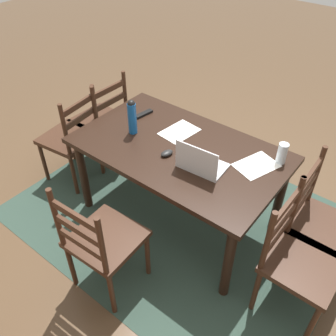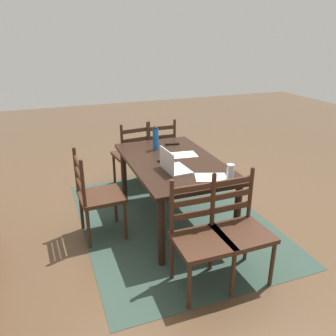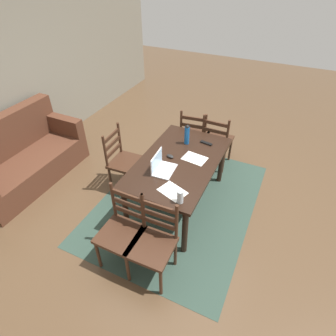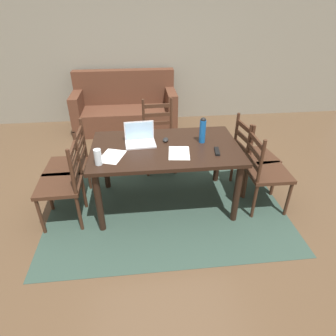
{
  "view_description": "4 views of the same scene",
  "coord_description": "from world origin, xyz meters",
  "px_view_note": "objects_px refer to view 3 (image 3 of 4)",
  "views": [
    {
      "loc": [
        -1.3,
        1.78,
        2.37
      ],
      "look_at": [
        0.04,
        0.09,
        0.58
      ],
      "focal_mm": 39.02,
      "sensor_mm": 36.0,
      "label": 1
    },
    {
      "loc": [
        -3.21,
        1.27,
        2.05
      ],
      "look_at": [
        -0.01,
        0.07,
        0.67
      ],
      "focal_mm": 36.58,
      "sensor_mm": 36.0,
      "label": 2
    },
    {
      "loc": [
        -2.61,
        -1.08,
        2.85
      ],
      "look_at": [
        -0.09,
        0.11,
        0.65
      ],
      "focal_mm": 29.74,
      "sensor_mm": 36.0,
      "label": 3
    },
    {
      "loc": [
        -0.26,
        -2.69,
        2.11
      ],
      "look_at": [
        0.03,
        0.0,
        0.47
      ],
      "focal_mm": 30.28,
      "sensor_mm": 36.0,
      "label": 4
    }
  ],
  "objects_px": {
    "couch": "(23,159)",
    "chair_left_far": "(122,231)",
    "chair_right_near": "(217,141)",
    "chair_right_far": "(195,136)",
    "drinking_glass": "(180,197)",
    "laptop": "(161,166)",
    "tv_remote": "(206,143)",
    "chair_far_head": "(124,161)",
    "water_bottle": "(187,134)",
    "dining_table": "(179,166)",
    "chair_left_near": "(153,243)",
    "computer_mouse": "(170,156)"
  },
  "relations": [
    {
      "from": "dining_table",
      "to": "computer_mouse",
      "type": "relative_size",
      "value": 15.79
    },
    {
      "from": "laptop",
      "to": "tv_remote",
      "type": "height_order",
      "value": "laptop"
    },
    {
      "from": "chair_right_far",
      "to": "chair_left_near",
      "type": "xyz_separation_m",
      "value": [
        -2.16,
        -0.37,
        0.0
      ]
    },
    {
      "from": "chair_left_far",
      "to": "tv_remote",
      "type": "distance_m",
      "value": 1.66
    },
    {
      "from": "chair_far_head",
      "to": "chair_right_far",
      "type": "relative_size",
      "value": 1.0
    },
    {
      "from": "couch",
      "to": "laptop",
      "type": "height_order",
      "value": "couch"
    },
    {
      "from": "water_bottle",
      "to": "computer_mouse",
      "type": "bearing_deg",
      "value": 170.34
    },
    {
      "from": "chair_left_far",
      "to": "tv_remote",
      "type": "height_order",
      "value": "chair_left_far"
    },
    {
      "from": "dining_table",
      "to": "tv_remote",
      "type": "bearing_deg",
      "value": -19.77
    },
    {
      "from": "dining_table",
      "to": "chair_right_far",
      "type": "relative_size",
      "value": 1.66
    },
    {
      "from": "chair_far_head",
      "to": "chair_left_near",
      "type": "bearing_deg",
      "value": -136.22
    },
    {
      "from": "chair_far_head",
      "to": "drinking_glass",
      "type": "height_order",
      "value": "chair_far_head"
    },
    {
      "from": "chair_left_far",
      "to": "drinking_glass",
      "type": "distance_m",
      "value": 0.73
    },
    {
      "from": "chair_right_far",
      "to": "tv_remote",
      "type": "bearing_deg",
      "value": -146.77
    },
    {
      "from": "laptop",
      "to": "drinking_glass",
      "type": "bearing_deg",
      "value": -133.64
    },
    {
      "from": "chair_right_near",
      "to": "couch",
      "type": "xyz_separation_m",
      "value": [
        -1.58,
        2.53,
        -0.11
      ]
    },
    {
      "from": "chair_far_head",
      "to": "water_bottle",
      "type": "distance_m",
      "value": 0.98
    },
    {
      "from": "chair_far_head",
      "to": "computer_mouse",
      "type": "xyz_separation_m",
      "value": [
        0.02,
        -0.71,
        0.3
      ]
    },
    {
      "from": "water_bottle",
      "to": "tv_remote",
      "type": "relative_size",
      "value": 1.68
    },
    {
      "from": "chair_right_near",
      "to": "water_bottle",
      "type": "height_order",
      "value": "water_bottle"
    },
    {
      "from": "drinking_glass",
      "to": "couch",
      "type": "bearing_deg",
      "value": 86.31
    },
    {
      "from": "chair_left_near",
      "to": "drinking_glass",
      "type": "distance_m",
      "value": 0.56
    },
    {
      "from": "chair_right_near",
      "to": "computer_mouse",
      "type": "distance_m",
      "value": 1.15
    },
    {
      "from": "chair_far_head",
      "to": "laptop",
      "type": "relative_size",
      "value": 2.84
    },
    {
      "from": "tv_remote",
      "to": "chair_far_head",
      "type": "bearing_deg",
      "value": -54.6
    },
    {
      "from": "chair_left_far",
      "to": "couch",
      "type": "relative_size",
      "value": 0.53
    },
    {
      "from": "chair_right_near",
      "to": "chair_right_far",
      "type": "relative_size",
      "value": 1.0
    },
    {
      "from": "laptop",
      "to": "water_bottle",
      "type": "distance_m",
      "value": 0.68
    },
    {
      "from": "drinking_glass",
      "to": "computer_mouse",
      "type": "bearing_deg",
      "value": 32.41
    },
    {
      "from": "dining_table",
      "to": "water_bottle",
      "type": "relative_size",
      "value": 5.53
    },
    {
      "from": "tv_remote",
      "to": "chair_right_near",
      "type": "bearing_deg",
      "value": -171.62
    },
    {
      "from": "dining_table",
      "to": "chair_left_near",
      "type": "height_order",
      "value": "chair_left_near"
    },
    {
      "from": "laptop",
      "to": "tv_remote",
      "type": "distance_m",
      "value": 0.84
    },
    {
      "from": "chair_right_near",
      "to": "laptop",
      "type": "relative_size",
      "value": 2.84
    },
    {
      "from": "drinking_glass",
      "to": "tv_remote",
      "type": "bearing_deg",
      "value": 5.74
    },
    {
      "from": "chair_right_near",
      "to": "chair_left_far",
      "type": "xyz_separation_m",
      "value": [
        -2.16,
        0.38,
        0.0
      ]
    },
    {
      "from": "chair_right_near",
      "to": "couch",
      "type": "bearing_deg",
      "value": 121.91
    },
    {
      "from": "laptop",
      "to": "computer_mouse",
      "type": "distance_m",
      "value": 0.28
    },
    {
      "from": "dining_table",
      "to": "couch",
      "type": "height_order",
      "value": "couch"
    },
    {
      "from": "chair_far_head",
      "to": "laptop",
      "type": "xyz_separation_m",
      "value": [
        -0.26,
        -0.73,
        0.34
      ]
    },
    {
      "from": "chair_left_near",
      "to": "laptop",
      "type": "xyz_separation_m",
      "value": [
        0.81,
        0.31,
        0.34
      ]
    },
    {
      "from": "dining_table",
      "to": "drinking_glass",
      "type": "bearing_deg",
      "value": -155.54
    },
    {
      "from": "laptop",
      "to": "water_bottle",
      "type": "xyz_separation_m",
      "value": [
        0.68,
        -0.05,
        0.09
      ]
    },
    {
      "from": "chair_left_near",
      "to": "water_bottle",
      "type": "xyz_separation_m",
      "value": [
        1.49,
        0.25,
        0.43
      ]
    },
    {
      "from": "chair_right_far",
      "to": "couch",
      "type": "xyz_separation_m",
      "value": [
        -1.58,
        2.16,
        -0.11
      ]
    },
    {
      "from": "chair_left_far",
      "to": "dining_table",
      "type": "bearing_deg",
      "value": -9.91
    },
    {
      "from": "couch",
      "to": "chair_left_far",
      "type": "bearing_deg",
      "value": -105.05
    },
    {
      "from": "chair_right_near",
      "to": "water_bottle",
      "type": "bearing_deg",
      "value": 159.4
    },
    {
      "from": "dining_table",
      "to": "chair_left_far",
      "type": "bearing_deg",
      "value": 170.09
    },
    {
      "from": "chair_left_far",
      "to": "laptop",
      "type": "xyz_separation_m",
      "value": [
        0.81,
        -0.07,
        0.34
      ]
    }
  ]
}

